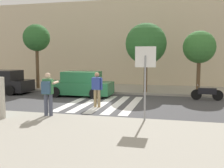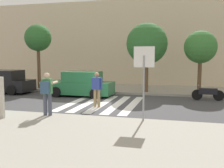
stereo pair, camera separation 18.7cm
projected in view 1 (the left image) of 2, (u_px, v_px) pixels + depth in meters
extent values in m
plane|color=#424244|center=(102.00, 104.00, 13.76)|extent=(120.00, 120.00, 0.00)
cube|color=#9E998C|center=(44.00, 139.00, 7.77)|extent=(60.00, 6.00, 0.14)
cube|color=#9E998C|center=(124.00, 89.00, 19.54)|extent=(60.00, 4.80, 0.14)
cube|color=beige|center=(134.00, 44.00, 23.41)|extent=(56.00, 4.00, 7.11)
cube|color=silver|center=(75.00, 102.00, 14.34)|extent=(0.44, 5.20, 0.01)
cube|color=silver|center=(89.00, 103.00, 14.15)|extent=(0.44, 5.20, 0.01)
cube|color=silver|center=(103.00, 103.00, 13.96)|extent=(0.44, 5.20, 0.01)
cube|color=silver|center=(118.00, 104.00, 13.76)|extent=(0.44, 5.20, 0.01)
cube|color=silver|center=(133.00, 105.00, 13.57)|extent=(0.44, 5.20, 0.01)
cylinder|color=gray|center=(145.00, 88.00, 9.65)|extent=(0.07, 0.07, 2.40)
cube|color=white|center=(145.00, 57.00, 9.54)|extent=(0.76, 0.03, 0.76)
cube|color=red|center=(146.00, 57.00, 9.55)|extent=(0.66, 0.02, 0.66)
cylinder|color=#474C60|center=(46.00, 105.00, 10.50)|extent=(0.15, 0.15, 0.88)
cylinder|color=#474C60|center=(51.00, 105.00, 10.48)|extent=(0.15, 0.15, 0.88)
cube|color=#3D844C|center=(48.00, 86.00, 10.41)|extent=(0.41, 0.29, 0.60)
sphere|color=beige|center=(48.00, 76.00, 10.36)|extent=(0.23, 0.23, 0.23)
cylinder|color=beige|center=(44.00, 82.00, 10.64)|extent=(0.18, 0.59, 0.10)
cylinder|color=beige|center=(55.00, 83.00, 10.59)|extent=(0.18, 0.59, 0.10)
cube|color=black|center=(51.00, 81.00, 10.79)|extent=(0.15, 0.12, 0.10)
cube|color=#335170|center=(46.00, 88.00, 10.18)|extent=(0.34, 0.24, 0.48)
cylinder|color=tan|center=(95.00, 98.00, 12.93)|extent=(0.15, 0.15, 0.88)
cylinder|color=tan|center=(99.00, 98.00, 12.87)|extent=(0.15, 0.15, 0.88)
cube|color=#33479E|center=(97.00, 83.00, 12.82)|extent=(0.40, 0.28, 0.60)
sphere|color=#A37556|center=(97.00, 75.00, 12.77)|extent=(0.23, 0.23, 0.23)
cylinder|color=#33479E|center=(92.00, 84.00, 12.90)|extent=(0.10, 0.10, 0.58)
cylinder|color=#33479E|center=(102.00, 84.00, 12.74)|extent=(0.10, 0.10, 0.58)
cube|color=black|center=(1.00, 85.00, 17.78)|extent=(4.10, 1.70, 0.76)
cube|color=black|center=(3.00, 75.00, 17.67)|extent=(2.20, 1.56, 0.64)
cube|color=slate|center=(16.00, 75.00, 17.44)|extent=(0.10, 1.50, 0.51)
cylinder|color=black|center=(10.00, 90.00, 16.68)|extent=(0.64, 0.22, 0.64)
cylinder|color=black|center=(25.00, 87.00, 18.32)|extent=(0.64, 0.22, 0.64)
cube|color=#236B3D|center=(80.00, 88.00, 16.43)|extent=(4.10, 1.70, 0.76)
cube|color=#236B3D|center=(82.00, 77.00, 16.32)|extent=(2.20, 1.56, 0.64)
cube|color=slate|center=(66.00, 76.00, 16.57)|extent=(0.10, 1.50, 0.54)
cube|color=slate|center=(97.00, 77.00, 16.09)|extent=(0.10, 1.50, 0.51)
cylinder|color=black|center=(55.00, 92.00, 15.94)|extent=(0.64, 0.22, 0.64)
cylinder|color=black|center=(66.00, 89.00, 17.58)|extent=(0.64, 0.22, 0.64)
cylinder|color=black|center=(95.00, 94.00, 15.33)|extent=(0.64, 0.22, 0.64)
cylinder|color=black|center=(103.00, 90.00, 16.97)|extent=(0.64, 0.22, 0.64)
cylinder|color=black|center=(196.00, 95.00, 15.06)|extent=(0.60, 0.10, 0.60)
cylinder|color=black|center=(218.00, 95.00, 14.79)|extent=(0.60, 0.10, 0.60)
cube|color=black|center=(207.00, 91.00, 14.90)|extent=(1.00, 0.20, 0.36)
cylinder|color=gray|center=(198.00, 85.00, 14.99)|extent=(0.04, 0.60, 0.04)
cylinder|color=brown|center=(37.00, 67.00, 19.13)|extent=(0.24, 0.24, 3.10)
sphere|color=#2D662D|center=(37.00, 38.00, 18.90)|extent=(1.93, 1.93, 1.93)
cylinder|color=brown|center=(146.00, 74.00, 17.27)|extent=(0.24, 0.24, 2.37)
sphere|color=#2D662D|center=(146.00, 44.00, 17.05)|extent=(2.67, 2.67, 2.67)
cylinder|color=brown|center=(198.00, 75.00, 16.48)|extent=(0.24, 0.24, 2.32)
sphere|color=#387533|center=(199.00, 47.00, 16.29)|extent=(2.01, 2.01, 2.01)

